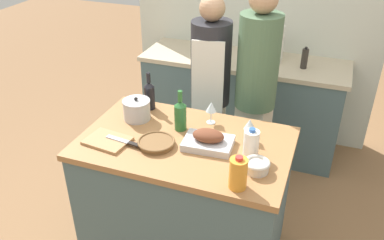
{
  "coord_description": "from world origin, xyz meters",
  "views": [
    {
      "loc": [
        0.76,
        -1.93,
        2.28
      ],
      "look_at": [
        0.0,
        0.12,
        1.01
      ],
      "focal_mm": 38.0,
      "sensor_mm": 36.0,
      "label": 1
    }
  ],
  "objects_px": {
    "milk_jug": "(251,143)",
    "person_cook_guest": "(256,88)",
    "roasting_pan": "(208,140)",
    "knife_chef": "(126,142)",
    "stock_pot": "(137,110)",
    "juice_jug": "(238,173)",
    "stand_mixer": "(273,46)",
    "wicker_basket": "(156,143)",
    "wine_bottle_green": "(180,114)",
    "condiment_bottle_tall": "(204,44)",
    "person_cook_aproned": "(210,88)",
    "wine_glass_left": "(250,125)",
    "condiment_bottle_short": "(305,59)",
    "wine_bottle_dark": "(149,95)",
    "wine_glass_right": "(211,107)",
    "mixing_bowl": "(257,165)",
    "cutting_board": "(107,141)"
  },
  "relations": [
    {
      "from": "stock_pot",
      "to": "stand_mixer",
      "type": "xyz_separation_m",
      "value": [
        0.64,
        1.39,
        0.04
      ]
    },
    {
      "from": "wicker_basket",
      "to": "stand_mixer",
      "type": "xyz_separation_m",
      "value": [
        0.38,
        1.65,
        0.09
      ]
    },
    {
      "from": "wine_bottle_green",
      "to": "condiment_bottle_tall",
      "type": "distance_m",
      "value": 1.44
    },
    {
      "from": "wicker_basket",
      "to": "milk_jug",
      "type": "bearing_deg",
      "value": 10.59
    },
    {
      "from": "wine_bottle_green",
      "to": "wine_bottle_dark",
      "type": "distance_m",
      "value": 0.35
    },
    {
      "from": "wine_glass_left",
      "to": "condiment_bottle_short",
      "type": "distance_m",
      "value": 1.33
    },
    {
      "from": "knife_chef",
      "to": "person_cook_guest",
      "type": "xyz_separation_m",
      "value": [
        0.58,
        0.95,
        0.02
      ]
    },
    {
      "from": "roasting_pan",
      "to": "wine_bottle_green",
      "type": "bearing_deg",
      "value": 150.51
    },
    {
      "from": "juice_jug",
      "to": "stand_mixer",
      "type": "bearing_deg",
      "value": 95.23
    },
    {
      "from": "mixing_bowl",
      "to": "wicker_basket",
      "type": "bearing_deg",
      "value": 176.56
    },
    {
      "from": "roasting_pan",
      "to": "cutting_board",
      "type": "relative_size",
      "value": 1.09
    },
    {
      "from": "condiment_bottle_tall",
      "to": "person_cook_guest",
      "type": "relative_size",
      "value": 0.11
    },
    {
      "from": "wine_bottle_dark",
      "to": "condiment_bottle_tall",
      "type": "bearing_deg",
      "value": 90.65
    },
    {
      "from": "wine_glass_right",
      "to": "stand_mixer",
      "type": "xyz_separation_m",
      "value": [
        0.16,
        1.27,
        0.0
      ]
    },
    {
      "from": "juice_jug",
      "to": "knife_chef",
      "type": "distance_m",
      "value": 0.75
    },
    {
      "from": "condiment_bottle_tall",
      "to": "person_cook_aproned",
      "type": "relative_size",
      "value": 0.11
    },
    {
      "from": "wine_bottle_dark",
      "to": "person_cook_guest",
      "type": "xyz_separation_m",
      "value": [
        0.64,
        0.48,
        -0.06
      ]
    },
    {
      "from": "stock_pot",
      "to": "wine_bottle_green",
      "type": "xyz_separation_m",
      "value": [
        0.32,
        -0.02,
        0.04
      ]
    },
    {
      "from": "cutting_board",
      "to": "wine_glass_left",
      "type": "xyz_separation_m",
      "value": [
        0.8,
        0.32,
        0.1
      ]
    },
    {
      "from": "condiment_bottle_short",
      "to": "person_cook_guest",
      "type": "height_order",
      "value": "person_cook_guest"
    },
    {
      "from": "roasting_pan",
      "to": "milk_jug",
      "type": "distance_m",
      "value": 0.26
    },
    {
      "from": "roasting_pan",
      "to": "knife_chef",
      "type": "distance_m",
      "value": 0.49
    },
    {
      "from": "condiment_bottle_tall",
      "to": "person_cook_aproned",
      "type": "distance_m",
      "value": 0.76
    },
    {
      "from": "person_cook_aproned",
      "to": "stand_mixer",
      "type": "bearing_deg",
      "value": 55.74
    },
    {
      "from": "milk_jug",
      "to": "mixing_bowl",
      "type": "bearing_deg",
      "value": -64.52
    },
    {
      "from": "mixing_bowl",
      "to": "wine_glass_left",
      "type": "distance_m",
      "value": 0.32
    },
    {
      "from": "wicker_basket",
      "to": "wine_bottle_dark",
      "type": "relative_size",
      "value": 0.84
    },
    {
      "from": "cutting_board",
      "to": "stock_pot",
      "type": "height_order",
      "value": "stock_pot"
    },
    {
      "from": "juice_jug",
      "to": "wine_bottle_green",
      "type": "xyz_separation_m",
      "value": [
        -0.49,
        0.43,
        0.02
      ]
    },
    {
      "from": "juice_jug",
      "to": "wine_glass_left",
      "type": "xyz_separation_m",
      "value": [
        -0.05,
        0.46,
        0.02
      ]
    },
    {
      "from": "roasting_pan",
      "to": "stock_pot",
      "type": "bearing_deg",
      "value": 164.38
    },
    {
      "from": "wine_glass_left",
      "to": "mixing_bowl",
      "type": "bearing_deg",
      "value": -68.74
    },
    {
      "from": "wine_bottle_green",
      "to": "knife_chef",
      "type": "xyz_separation_m",
      "value": [
        -0.24,
        -0.28,
        -0.09
      ]
    },
    {
      "from": "mixing_bowl",
      "to": "condiment_bottle_short",
      "type": "bearing_deg",
      "value": 87.89
    },
    {
      "from": "wine_bottle_dark",
      "to": "wine_glass_right",
      "type": "bearing_deg",
      "value": -5.14
    },
    {
      "from": "wine_bottle_green",
      "to": "wine_bottle_dark",
      "type": "bearing_deg",
      "value": 148.38
    },
    {
      "from": "wicker_basket",
      "to": "stock_pot",
      "type": "xyz_separation_m",
      "value": [
        -0.25,
        0.25,
        0.05
      ]
    },
    {
      "from": "cutting_board",
      "to": "milk_jug",
      "type": "xyz_separation_m",
      "value": [
        0.84,
        0.17,
        0.07
      ]
    },
    {
      "from": "knife_chef",
      "to": "condiment_bottle_short",
      "type": "distance_m",
      "value": 1.83
    },
    {
      "from": "wine_bottle_dark",
      "to": "knife_chef",
      "type": "distance_m",
      "value": 0.48
    },
    {
      "from": "stock_pot",
      "to": "wine_glass_left",
      "type": "height_order",
      "value": "stock_pot"
    },
    {
      "from": "stock_pot",
      "to": "person_cook_guest",
      "type": "bearing_deg",
      "value": 44.52
    },
    {
      "from": "condiment_bottle_tall",
      "to": "wine_bottle_dark",
      "type": "bearing_deg",
      "value": -89.35
    },
    {
      "from": "wine_bottle_dark",
      "to": "condiment_bottle_tall",
      "type": "xyz_separation_m",
      "value": [
        -0.01,
        1.22,
        -0.04
      ]
    },
    {
      "from": "juice_jug",
      "to": "wine_glass_left",
      "type": "height_order",
      "value": "juice_jug"
    },
    {
      "from": "person_cook_aproned",
      "to": "person_cook_guest",
      "type": "bearing_deg",
      "value": -13.44
    },
    {
      "from": "milk_jug",
      "to": "person_cook_guest",
      "type": "bearing_deg",
      "value": 100.41
    },
    {
      "from": "cutting_board",
      "to": "stand_mixer",
      "type": "distance_m",
      "value": 1.84
    },
    {
      "from": "knife_chef",
      "to": "stand_mixer",
      "type": "bearing_deg",
      "value": 71.81
    },
    {
      "from": "juice_jug",
      "to": "person_cook_guest",
      "type": "height_order",
      "value": "person_cook_guest"
    }
  ]
}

